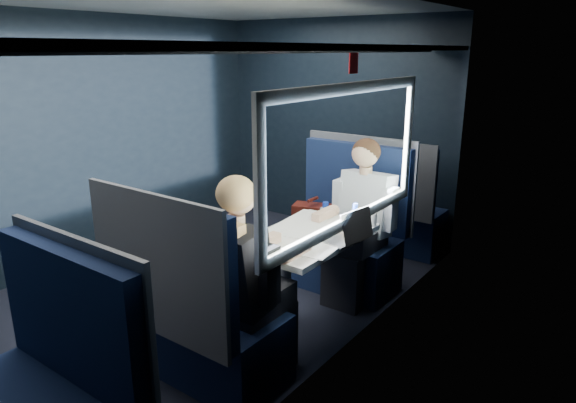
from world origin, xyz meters
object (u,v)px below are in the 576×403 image
Objects in this scene: table at (303,244)px; man at (360,214)px; seat_row_back at (50,401)px; bottle_small at (355,221)px; seat_bay_far at (195,319)px; seat_row_front at (390,211)px; laptop at (349,232)px; cup at (372,219)px; woman at (244,272)px; seat_bay_near at (342,236)px.

man is at bearing 84.48° from table.
bottle_small is (0.48, 1.98, 0.43)m from seat_row_back.
seat_bay_far reaches higher than table.
seat_row_front is 3.51× the size of laptop.
cup is at bearing 94.50° from laptop.
seat_row_front is at bearing 90.00° from seat_row_back.
table is 0.70m from man.
seat_row_front is 0.88× the size of woman.
seat_row_front is 2.54m from woman.
bottle_small is (0.30, 0.19, 0.18)m from table.
woman is 0.81m from laptop.
bottle_small is at bearing 75.58° from woman.
seat_row_front is at bearing 106.36° from laptop.
man is (0.25, 2.50, 0.31)m from seat_row_back.
woman is at bearing -101.33° from cup.
seat_row_back reaches higher than table.
seat_row_front is at bearing 90.00° from seat_bay_far.
cup is (0.48, -1.36, 0.38)m from seat_row_front.
woman reaches higher than bottle_small.
cup is at bearing 55.93° from table.
seat_row_back is (-0.18, -1.80, -0.25)m from table.
bottle_small is (0.48, -1.61, 0.43)m from seat_row_front.
man is (0.25, -1.10, 0.31)m from seat_row_front.
laptop is at bearing -76.86° from bottle_small.
seat_row_back is at bearing -95.72° from man.
table is at bearing -147.84° from bottle_small.
table is 3.02× the size of laptop.
bottle_small is at bearing 76.40° from seat_row_back.
seat_row_front is at bearing 95.70° from woman.
man is at bearing 84.28° from seat_row_back.
bottle_small reaches higher than table.
seat_bay_near is at bearing 138.78° from cup.
seat_row_front is 1.17m from man.
bottle_small is at bearing -65.80° from man.
seat_bay_far reaches higher than laptop.
seat_bay_far is 2.67m from seat_row_front.
woman is at bearing -108.76° from laptop.
seat_bay_near is 1.74m from seat_bay_far.
seat_bay_far is at bearing -114.32° from bottle_small.
seat_bay_near reaches higher than laptop.
bottle_small is at bearing -73.39° from seat_row_front.
man reaches higher than seat_row_front.
seat_row_front is 1.73m from bottle_small.
bottle_small is at bearing 32.16° from table.
man and woman have the same top height.
seat_bay_far is at bearing -90.00° from seat_row_front.
seat_row_front is at bearing 89.35° from seat_bay_near.
seat_row_front is at bearing 106.61° from bottle_small.
laptop is at bearing -73.64° from seat_row_front.
woman reaches higher than seat_bay_far.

